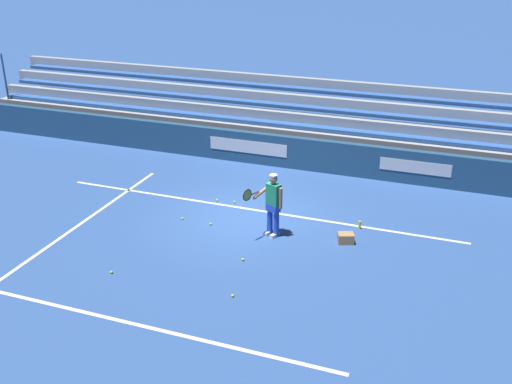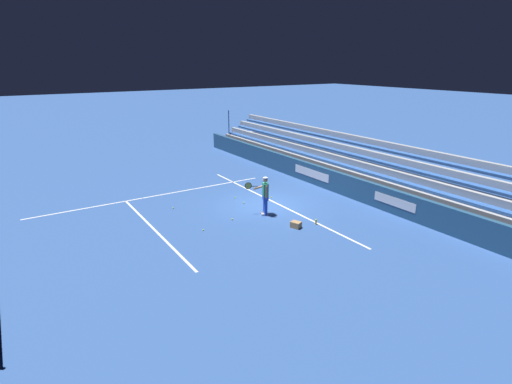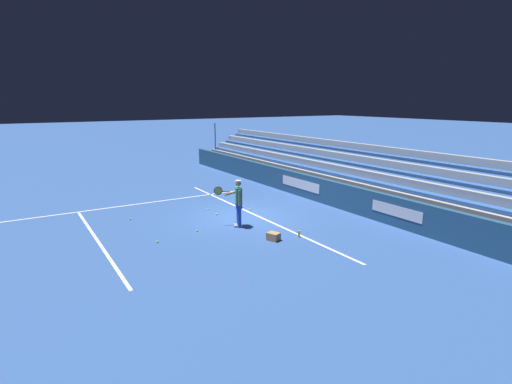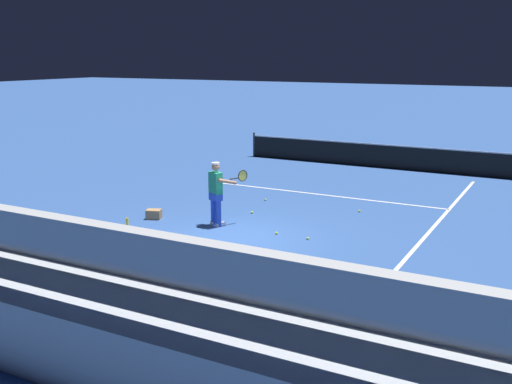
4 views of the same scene
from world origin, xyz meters
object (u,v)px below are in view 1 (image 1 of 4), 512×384
object	(u,v)px
tennis_ball_far_left	(234,202)
tennis_ball_toward_net	(243,260)
tennis_ball_on_baseline	(217,200)
tennis_ball_far_right	(233,296)
water_bottle	(360,225)
tennis_ball_near_player	(111,272)
tennis_ball_stray_back	(211,224)
tennis_player	(272,204)
ball_box_cardboard	(346,238)
tennis_ball_midcourt	(182,218)

from	to	relation	value
tennis_ball_far_left	tennis_ball_toward_net	xyz separation A→B (m)	(-1.48, 3.08, 0.00)
tennis_ball_on_baseline	tennis_ball_far_right	size ratio (longest dim) A/B	1.00
water_bottle	tennis_ball_near_player	bearing A→B (deg)	40.83
tennis_ball_far_left	tennis_ball_stray_back	world-z (taller)	same
tennis_ball_far_left	tennis_ball_near_player	bearing A→B (deg)	75.67
tennis_player	tennis_ball_toward_net	xyz separation A→B (m)	(0.23, 1.52, -0.86)
tennis_player	ball_box_cardboard	distance (m)	2.08
tennis_player	tennis_ball_stray_back	xyz separation A→B (m)	(1.77, 0.02, -0.86)
tennis_player	tennis_ball_on_baseline	size ratio (longest dim) A/B	25.98
tennis_ball_far_left	water_bottle	bearing A→B (deg)	174.32
ball_box_cardboard	tennis_ball_midcourt	distance (m)	4.57
tennis_ball_stray_back	water_bottle	size ratio (longest dim) A/B	0.30
tennis_player	tennis_ball_far_left	world-z (taller)	tennis_player
tennis_ball_toward_net	tennis_ball_near_player	bearing A→B (deg)	31.21
tennis_player	tennis_ball_midcourt	bearing A→B (deg)	-0.38
tennis_ball_near_player	water_bottle	size ratio (longest dim) A/B	0.30
tennis_ball_toward_net	tennis_ball_on_baseline	bearing A→B (deg)	-56.32
tennis_ball_near_player	tennis_ball_far_right	bearing A→B (deg)	-178.68
tennis_ball_stray_back	tennis_ball_near_player	bearing A→B (deg)	69.93
tennis_ball_near_player	tennis_ball_stray_back	world-z (taller)	same
tennis_ball_near_player	tennis_ball_on_baseline	xyz separation A→B (m)	(-0.66, -4.65, 0.00)
tennis_player	tennis_ball_toward_net	world-z (taller)	tennis_player
tennis_ball_near_player	tennis_ball_on_baseline	world-z (taller)	same
tennis_player	ball_box_cardboard	bearing A→B (deg)	-172.36
tennis_ball_far_right	tennis_ball_stray_back	bearing A→B (deg)	-58.15
tennis_ball_on_baseline	tennis_ball_far_right	xyz separation A→B (m)	(-2.38, 4.58, 0.00)
ball_box_cardboard	tennis_ball_midcourt	world-z (taller)	ball_box_cardboard
tennis_ball_far_left	water_bottle	size ratio (longest dim) A/B	0.30
tennis_ball_near_player	tennis_ball_toward_net	bearing A→B (deg)	-148.79
tennis_ball_midcourt	tennis_ball_on_baseline	distance (m)	1.54
ball_box_cardboard	tennis_ball_stray_back	bearing A→B (deg)	4.29
tennis_player	tennis_ball_stray_back	size ratio (longest dim) A/B	25.98
tennis_ball_stray_back	ball_box_cardboard	bearing A→B (deg)	-175.71
tennis_player	water_bottle	distance (m)	2.53
tennis_ball_on_baseline	tennis_ball_far_left	size ratio (longest dim) A/B	1.00
tennis_ball_near_player	tennis_ball_on_baseline	distance (m)	4.69
tennis_ball_midcourt	tennis_ball_near_player	world-z (taller)	same
ball_box_cardboard	tennis_ball_far_right	world-z (taller)	ball_box_cardboard
tennis_ball_far_right	tennis_ball_stray_back	size ratio (longest dim) A/B	1.00
tennis_ball_midcourt	tennis_ball_far_right	xyz separation A→B (m)	(-2.78, 3.09, 0.00)
tennis_ball_far_right	water_bottle	size ratio (longest dim) A/B	0.30
tennis_ball_stray_back	tennis_ball_toward_net	world-z (taller)	same
tennis_ball_far_left	tennis_ball_stray_back	distance (m)	1.57
tennis_player	water_bottle	bearing A→B (deg)	-150.68
tennis_ball_toward_net	tennis_player	bearing A→B (deg)	-98.60
tennis_ball_midcourt	tennis_ball_far_left	world-z (taller)	same
tennis_ball_on_baseline	water_bottle	xyz separation A→B (m)	(-4.34, 0.32, 0.08)
tennis_ball_far_right	tennis_ball_toward_net	size ratio (longest dim) A/B	1.00
tennis_player	tennis_ball_far_right	world-z (taller)	tennis_player
tennis_ball_near_player	tennis_ball_far_right	size ratio (longest dim) A/B	1.00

